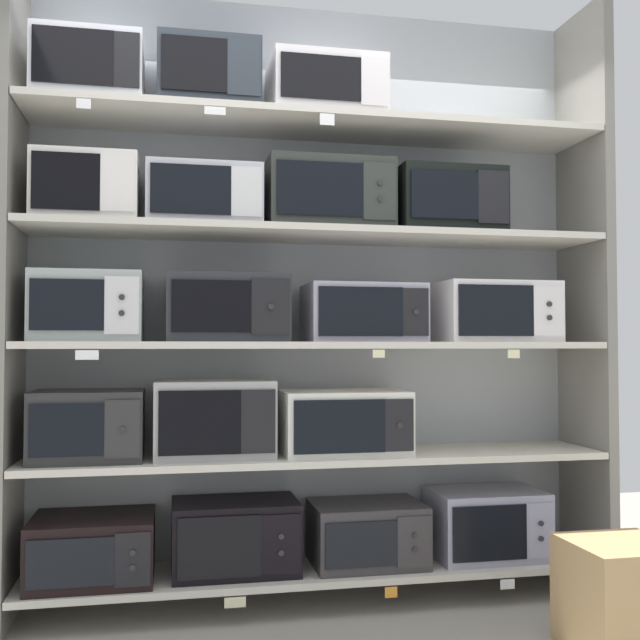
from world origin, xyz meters
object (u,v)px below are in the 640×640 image
(microwave_10, at_px, (492,312))
(microwave_14, at_px, (445,203))
(microwave_2, at_px, (367,533))
(microwave_8, at_px, (226,309))
(microwave_1, at_px, (235,536))
(shipping_carton, at_px, (622,597))
(microwave_16, at_px, (208,82))
(microwave_11, at_px, (87,191))
(microwave_5, at_px, (214,419))
(microwave_0, at_px, (93,548))
(microwave_3, at_px, (487,524))
(microwave_13, at_px, (328,197))
(microwave_4, at_px, (88,425))
(microwave_15, at_px, (90,75))
(microwave_9, at_px, (363,313))
(microwave_6, at_px, (343,422))
(microwave_12, at_px, (204,198))
(microwave_17, at_px, (325,92))
(microwave_7, at_px, (89,307))

(microwave_10, xyz_separation_m, microwave_14, (-0.24, 0.00, 0.52))
(microwave_2, xyz_separation_m, microwave_10, (0.62, -0.00, 1.02))
(microwave_8, bearing_deg, microwave_1, -0.42)
(microwave_14, bearing_deg, microwave_1, -179.97)
(shipping_carton, bearing_deg, microwave_8, 151.83)
(microwave_2, distance_m, microwave_16, 2.17)
(microwave_16, bearing_deg, microwave_2, 0.02)
(microwave_1, bearing_deg, shipping_carton, -28.87)
(microwave_10, distance_m, microwave_11, 1.93)
(microwave_5, height_order, microwave_8, microwave_8)
(microwave_0, xyz_separation_m, microwave_10, (1.83, -0.00, 1.02))
(microwave_3, bearing_deg, microwave_13, 179.99)
(microwave_13, bearing_deg, microwave_4, 179.99)
(microwave_3, height_order, microwave_15, microwave_15)
(microwave_9, relative_size, microwave_16, 1.20)
(microwave_6, bearing_deg, microwave_5, 179.99)
(microwave_5, relative_size, shipping_carton, 1.26)
(microwave_1, bearing_deg, microwave_4, 179.96)
(microwave_9, height_order, microwave_15, microwave_15)
(microwave_4, xyz_separation_m, microwave_8, (0.59, -0.00, 0.51))
(microwave_12, relative_size, microwave_17, 0.97)
(microwave_0, height_order, microwave_9, microwave_9)
(shipping_carton, bearing_deg, microwave_7, 159.21)
(microwave_1, height_order, microwave_7, microwave_7)
(microwave_0, distance_m, microwave_12, 1.59)
(microwave_6, bearing_deg, microwave_17, 179.69)
(microwave_11, xyz_separation_m, microwave_17, (1.05, 0.00, 0.50))
(microwave_5, bearing_deg, microwave_3, -0.00)
(microwave_4, xyz_separation_m, microwave_10, (1.85, -0.00, 0.50))
(microwave_10, xyz_separation_m, microwave_11, (-1.86, 0.00, 0.51))
(microwave_1, height_order, microwave_4, microwave_4)
(microwave_6, relative_size, shipping_carton, 1.38)
(microwave_1, relative_size, microwave_15, 1.22)
(microwave_7, bearing_deg, microwave_4, -0.22)
(microwave_1, relative_size, microwave_3, 1.06)
(microwave_7, bearing_deg, microwave_13, -0.01)
(microwave_14, bearing_deg, microwave_10, -0.12)
(microwave_1, height_order, microwave_10, microwave_10)
(microwave_8, relative_size, microwave_17, 1.03)
(microwave_14, bearing_deg, microwave_8, -179.99)
(microwave_16, bearing_deg, microwave_13, 0.01)
(microwave_10, bearing_deg, microwave_9, -180.00)
(microwave_2, xyz_separation_m, microwave_4, (-1.23, -0.00, 0.52))
(microwave_1, bearing_deg, microwave_5, 179.95)
(microwave_7, height_order, microwave_15, microwave_15)
(microwave_13, bearing_deg, microwave_14, 0.02)
(microwave_1, xyz_separation_m, microwave_15, (-0.63, 0.00, 2.02))
(microwave_15, bearing_deg, microwave_16, 0.02)
(microwave_4, height_order, microwave_16, microwave_16)
(microwave_7, height_order, microwave_14, microwave_14)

